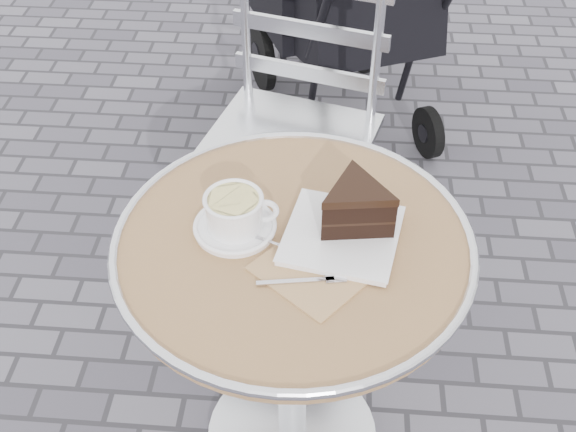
# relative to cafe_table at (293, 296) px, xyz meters

# --- Properties ---
(cafe_table) EXTENTS (0.72, 0.72, 0.74)m
(cafe_table) POSITION_rel_cafe_table_xyz_m (0.00, 0.00, 0.00)
(cafe_table) COLOR silver
(cafe_table) RESTS_ON ground
(cappuccino_set) EXTENTS (0.18, 0.16, 0.08)m
(cappuccino_set) POSITION_rel_cafe_table_xyz_m (-0.12, 0.02, 0.20)
(cappuccino_set) COLOR white
(cappuccino_set) RESTS_ON cafe_table
(cake_plate_set) EXTENTS (0.31, 0.35, 0.12)m
(cake_plate_set) POSITION_rel_cafe_table_xyz_m (0.11, 0.03, 0.22)
(cake_plate_set) COLOR tan
(cake_plate_set) RESTS_ON cafe_table
(bistro_chair) EXTENTS (0.55, 0.55, 0.99)m
(bistro_chair) POSITION_rel_cafe_table_xyz_m (-0.03, 0.70, 0.05)
(bistro_chair) COLOR silver
(bistro_chair) RESTS_ON ground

